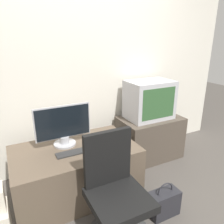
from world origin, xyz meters
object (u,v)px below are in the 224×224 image
Objects in this scene: main_monitor at (63,126)px; handbag at (164,203)px; office_chair at (116,198)px; mouse at (92,148)px; keyboard at (72,153)px; crt_tv at (149,100)px.

handbag is (0.71, -0.82, -0.62)m from main_monitor.
mouse is at bearing 87.34° from office_chair.
keyboard is 0.21m from mouse.
main_monitor is at bearing 134.40° from mouse.
main_monitor reaches higher than handbag.
crt_tv is at bearing 17.95° from keyboard.
keyboard reaches higher than handbag.
crt_tv reaches higher than handbag.
office_chair is at bearing -136.45° from crt_tv.
office_chair is at bearing -72.17° from keyboard.
keyboard is 1.00m from handbag.
mouse is 0.17× the size of handbag.
keyboard is (0.02, -0.22, -0.20)m from main_monitor.
crt_tv is at bearing 63.16° from handbag.
office_chair is 2.57× the size of handbag.
crt_tv is (1.20, 0.16, 0.09)m from main_monitor.
handbag is (-0.50, -0.98, -0.71)m from crt_tv.
crt_tv is at bearing 21.89° from mouse.
crt_tv is at bearing 43.55° from office_chair.
office_chair is at bearing -92.66° from mouse.
crt_tv reaches higher than mouse.
handbag is (0.51, -0.03, -0.24)m from office_chair.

